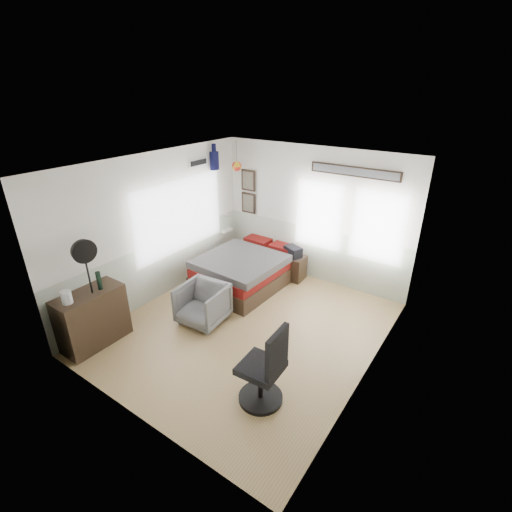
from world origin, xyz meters
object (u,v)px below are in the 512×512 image
object	(u,v)px
armchair	(203,304)
nightstand	(292,267)
task_chair	(265,373)
dresser	(93,318)
bed	(247,269)

from	to	relation	value
armchair	nightstand	world-z (taller)	armchair
armchair	task_chair	world-z (taller)	task_chair
task_chair	armchair	bearing A→B (deg)	151.38
dresser	nightstand	xyz separation A→B (m)	(1.48, 3.62, -0.20)
bed	dresser	distance (m)	3.01
bed	dresser	bearing A→B (deg)	-104.03
bed	armchair	size ratio (longest dim) A/B	2.76
armchair	task_chair	bearing A→B (deg)	-30.78
bed	task_chair	size ratio (longest dim) A/B	1.81
dresser	armchair	bearing A→B (deg)	54.07
nightstand	task_chair	xyz separation A→B (m)	(1.37, -3.12, 0.22)
bed	dresser	size ratio (longest dim) A/B	2.08
bed	armchair	xyz separation A→B (m)	(0.16, -1.50, 0.03)
armchair	nightstand	bearing A→B (deg)	72.88
dresser	task_chair	distance (m)	2.90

